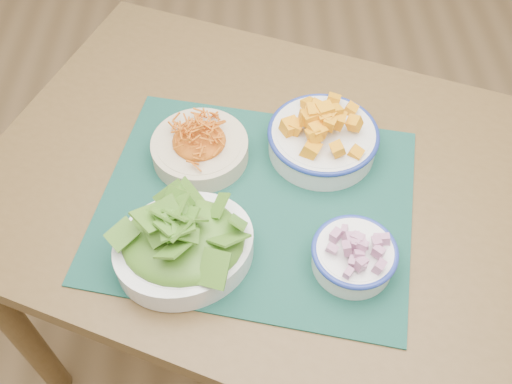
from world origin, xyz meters
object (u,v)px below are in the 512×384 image
at_px(carrot_bowl, 200,145).
at_px(squash_bowl, 323,134).
at_px(placemat, 256,203).
at_px(table, 292,214).
at_px(lettuce_bowl, 183,241).
at_px(onion_bowl, 354,253).

height_order(carrot_bowl, squash_bowl, squash_bowl).
distance_m(placemat, squash_bowl, 0.19).
height_order(table, placemat, placemat).
bearing_deg(squash_bowl, placemat, -136.33).
bearing_deg(lettuce_bowl, onion_bowl, -26.84).
distance_m(table, onion_bowl, 0.24).
xyz_separation_m(squash_bowl, lettuce_bowl, (-0.25, -0.24, 0.00)).
bearing_deg(carrot_bowl, placemat, -46.76).
relative_size(table, squash_bowl, 5.63).
xyz_separation_m(table, carrot_bowl, (-0.18, 0.07, 0.14)).
xyz_separation_m(placemat, squash_bowl, (0.13, 0.12, 0.05)).
xyz_separation_m(placemat, onion_bowl, (0.16, -0.13, 0.04)).
bearing_deg(carrot_bowl, table, -20.69).
bearing_deg(onion_bowl, placemat, 139.89).
bearing_deg(table, squash_bowl, 76.71).
bearing_deg(squash_bowl, onion_bowl, -83.71).
xyz_separation_m(carrot_bowl, squash_bowl, (0.24, 0.01, 0.01)).
bearing_deg(placemat, lettuce_bowl, -124.20).
relative_size(squash_bowl, onion_bowl, 1.62).
bearing_deg(onion_bowl, table, 115.67).
bearing_deg(carrot_bowl, lettuce_bowl, -94.02).
distance_m(carrot_bowl, squash_bowl, 0.24).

